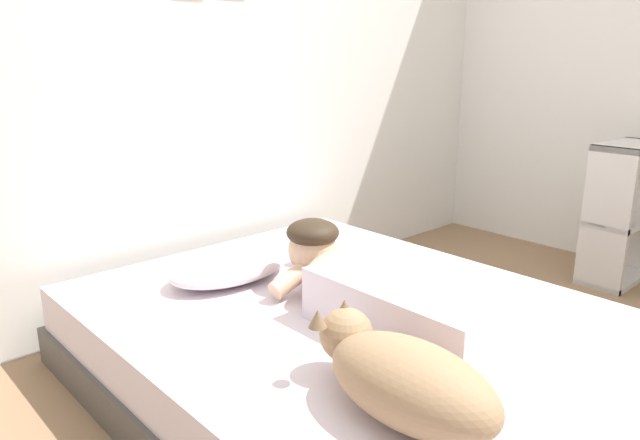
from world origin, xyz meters
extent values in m
plane|color=#8C6B4C|center=(0.00, 0.00, 0.00)|extent=(12.32, 12.32, 0.00)
cube|color=silver|center=(0.00, 1.37, 1.25)|extent=(4.16, 0.10, 2.50)
cube|color=#4C4742|center=(-0.06, 0.23, 0.07)|extent=(1.54, 2.01, 0.15)
cube|color=silver|center=(-0.06, 0.23, 0.23)|extent=(1.50, 1.95, 0.17)
ellipsoid|color=silver|center=(-0.22, 0.78, 0.37)|extent=(0.52, 0.32, 0.11)
cube|color=silver|center=(-0.03, 0.00, 0.41)|extent=(0.42, 0.64, 0.18)
ellipsoid|color=#D8AD8E|center=(-0.03, 0.34, 0.43)|extent=(0.32, 0.20, 0.16)
sphere|color=#D8AD8E|center=(-0.03, 0.50, 0.47)|extent=(0.19, 0.19, 0.19)
ellipsoid|color=#332619|center=(-0.03, 0.50, 0.54)|extent=(0.20, 0.20, 0.10)
cylinder|color=#D8AD8E|center=(-0.13, 0.48, 0.40)|extent=(0.23, 0.07, 0.14)
cylinder|color=#D8AD8E|center=(0.07, 0.48, 0.40)|extent=(0.23, 0.07, 0.14)
ellipsoid|color=#9E7A56|center=(-0.42, -0.30, 0.42)|extent=(0.26, 0.48, 0.20)
sphere|color=#9E7A56|center=(-0.39, -0.04, 0.44)|extent=(0.15, 0.15, 0.15)
cone|color=#7E6145|center=(-0.47, -0.02, 0.51)|extent=(0.05, 0.05, 0.05)
cone|color=#7E6145|center=(-0.37, -0.02, 0.51)|extent=(0.05, 0.05, 0.05)
cylinder|color=teal|center=(0.12, 0.71, 0.36)|extent=(0.09, 0.09, 0.07)
torus|color=teal|center=(0.17, 0.71, 0.36)|extent=(0.05, 0.01, 0.05)
cube|color=black|center=(-0.07, 0.15, 0.32)|extent=(0.07, 0.14, 0.01)
cube|color=silver|center=(1.57, 0.06, 0.38)|extent=(0.03, 0.24, 0.75)
cube|color=silver|center=(1.99, 0.06, 0.38)|extent=(0.03, 0.24, 0.75)
cube|color=silver|center=(1.78, 0.06, 0.01)|extent=(0.45, 0.24, 0.03)
cube|color=silver|center=(1.78, 0.06, 0.34)|extent=(0.45, 0.24, 0.03)
cube|color=silver|center=(1.78, 0.06, 0.73)|extent=(0.45, 0.24, 0.03)
cube|color=#3866A5|center=(1.60, 0.06, 0.43)|extent=(0.02, 0.18, 0.16)
cube|color=#BF723F|center=(1.64, 0.06, 0.45)|extent=(0.03, 0.18, 0.19)
cube|color=#3866A5|center=(1.67, 0.06, 0.46)|extent=(0.02, 0.17, 0.21)
cube|color=#BF723F|center=(1.70, 0.06, 0.43)|extent=(0.03, 0.15, 0.16)
camera|label=1|loc=(-1.43, -1.08, 1.18)|focal=32.93mm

